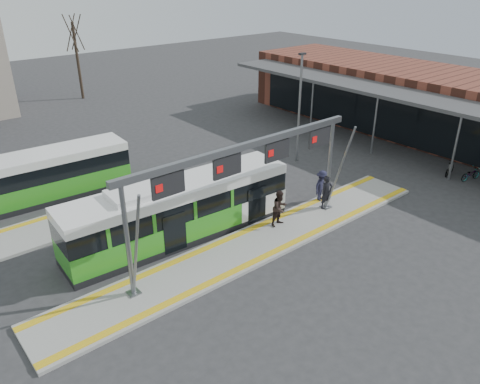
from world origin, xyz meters
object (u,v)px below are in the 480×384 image
object	(u,v)px
hero_bus	(179,211)
passenger_a	(327,192)
gantry	(248,164)
passenger_b	(280,208)
passenger_c	(322,186)

from	to	relation	value
hero_bus	passenger_a	bearing A→B (deg)	-16.47
gantry	passenger_a	xyz separation A→B (m)	(5.77, 0.01, -3.19)
hero_bus	passenger_a	world-z (taller)	hero_bus
passenger_a	passenger_b	size ratio (longest dim) A/B	1.00
hero_bus	passenger_b	distance (m)	5.18
passenger_a	passenger_c	world-z (taller)	passenger_a
gantry	hero_bus	size ratio (longest dim) A/B	1.10
gantry	hero_bus	xyz separation A→B (m)	(-2.04, 2.82, -2.83)
gantry	passenger_b	distance (m)	4.06
passenger_a	passenger_c	distance (m)	0.99
passenger_a	passenger_b	world-z (taller)	passenger_b
hero_bus	passenger_c	xyz separation A→B (m)	(8.35, -1.97, -0.41)
passenger_a	hero_bus	bearing A→B (deg)	173.89
gantry	passenger_c	size ratio (longest dim) A/B	7.10
hero_bus	passenger_c	world-z (taller)	hero_bus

